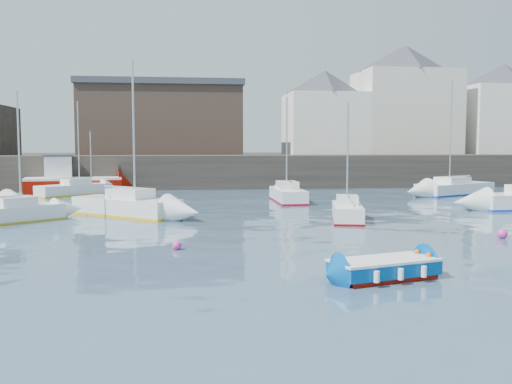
{
  "coord_description": "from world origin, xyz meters",
  "views": [
    {
      "loc": [
        -3.73,
        -17.7,
        4.01
      ],
      "look_at": [
        0.0,
        12.0,
        1.5
      ],
      "focal_mm": 40.0,
      "sensor_mm": 36.0,
      "label": 1
    }
  ],
  "objects": [
    {
      "name": "fishing_boat",
      "position": [
        -13.25,
        31.46,
        0.99
      ],
      "size": [
        8.09,
        4.14,
        5.11
      ],
      "color": "#900C01",
      "rests_on": "ground"
    },
    {
      "name": "bldg_east_b",
      "position": [
        31.0,
        41.5,
        7.87
      ],
      "size": [
        11.88,
        11.88,
        9.95
      ],
      "color": "white",
      "rests_on": "land_strip"
    },
    {
      "name": "sailboat_b",
      "position": [
        -6.97,
        14.81,
        0.56
      ],
      "size": [
        6.52,
        5.97,
        8.65
      ],
      "color": "white",
      "rests_on": "ground"
    },
    {
      "name": "sailboat_f",
      "position": [
        3.44,
        21.46,
        0.51
      ],
      "size": [
        1.82,
        5.63,
        7.32
      ],
      "color": "white",
      "rests_on": "ground"
    },
    {
      "name": "buoy_far",
      "position": [
        -6.38,
        19.85,
        0.0
      ],
      "size": [
        0.38,
        0.38,
        0.38
      ],
      "primitive_type": "sphere",
      "color": "#E42FA1",
      "rests_on": "ground"
    },
    {
      "name": "sailboat_h",
      "position": [
        -12.45,
        28.58,
        0.48
      ],
      "size": [
        5.53,
        5.19,
        7.4
      ],
      "color": "white",
      "rests_on": "ground"
    },
    {
      "name": "sailboat_a",
      "position": [
        -12.57,
        12.72,
        0.47
      ],
      "size": [
        5.05,
        4.59,
        6.75
      ],
      "color": "white",
      "rests_on": "ground"
    },
    {
      "name": "sailboat_c",
      "position": [
        4.79,
        11.4,
        0.47
      ],
      "size": [
        2.55,
        4.92,
        6.19
      ],
      "color": "white",
      "rests_on": "ground"
    },
    {
      "name": "land_strip",
      "position": [
        0.0,
        53.0,
        1.4
      ],
      "size": [
        90.0,
        32.0,
        2.8
      ],
      "primitive_type": "cube",
      "color": "#28231E",
      "rests_on": "ground"
    },
    {
      "name": "warehouse",
      "position": [
        -6.0,
        43.0,
        6.62
      ],
      "size": [
        16.4,
        10.4,
        7.6
      ],
      "color": "#3D2D26",
      "rests_on": "land_strip"
    },
    {
      "name": "buoy_near",
      "position": [
        -4.05,
        3.98,
        0.0
      ],
      "size": [
        0.36,
        0.36,
        0.36
      ],
      "primitive_type": "sphere",
      "color": "#E42FA1",
      "rests_on": "ground"
    },
    {
      "name": "water",
      "position": [
        0.0,
        0.0,
        0.0
      ],
      "size": [
        220.0,
        220.0,
        0.0
      ],
      "primitive_type": "plane",
      "color": "#2D4760",
      "rests_on": "ground"
    },
    {
      "name": "quay_wall",
      "position": [
        0.0,
        35.0,
        1.5
      ],
      "size": [
        90.0,
        5.0,
        3.0
      ],
      "primitive_type": "cube",
      "color": "#28231E",
      "rests_on": "ground"
    },
    {
      "name": "buoy_mid",
      "position": [
        9.72,
        4.89,
        0.0
      ],
      "size": [
        0.43,
        0.43,
        0.43
      ],
      "primitive_type": "sphere",
      "color": "#E42FA1",
      "rests_on": "ground"
    },
    {
      "name": "bldg_east_a",
      "position": [
        20.0,
        42.0,
        8.81
      ],
      "size": [
        13.36,
        13.36,
        11.8
      ],
      "color": "beige",
      "rests_on": "land_strip"
    },
    {
      "name": "sailboat_g",
      "position": [
        17.72,
        25.4,
        0.52
      ],
      "size": [
        7.47,
        5.28,
        9.12
      ],
      "color": "white",
      "rests_on": "ground"
    },
    {
      "name": "bldg_east_d",
      "position": [
        11.0,
        41.5,
        7.36
      ],
      "size": [
        11.14,
        11.14,
        8.95
      ],
      "color": "white",
      "rests_on": "land_strip"
    },
    {
      "name": "blue_dinghy",
      "position": [
        2.13,
        -1.62,
        0.35
      ],
      "size": [
        3.52,
        2.25,
        0.62
      ],
      "color": "#900C01",
      "rests_on": "ground"
    }
  ]
}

